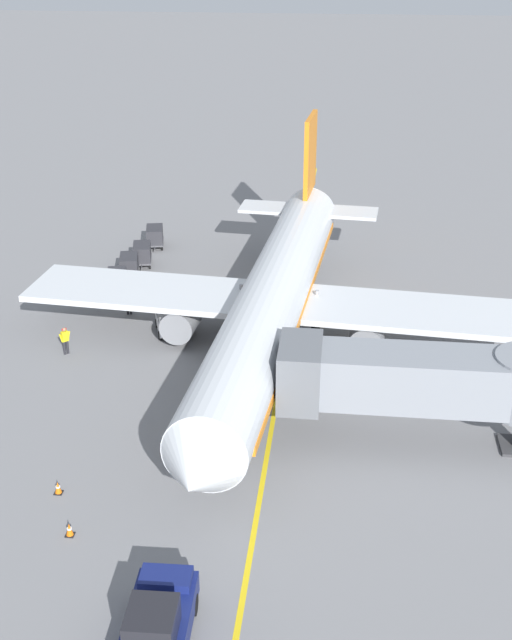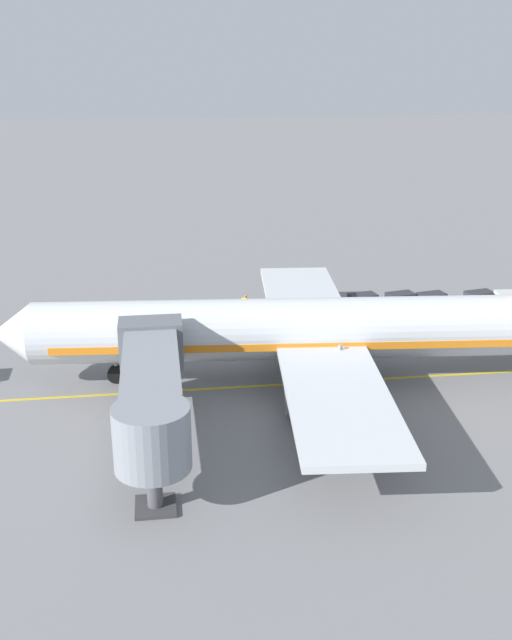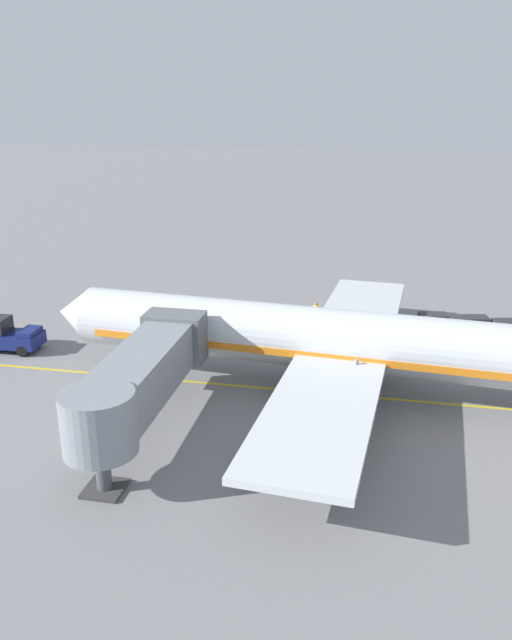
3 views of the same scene
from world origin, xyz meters
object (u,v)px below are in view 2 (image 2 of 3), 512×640
at_px(baggage_tug_lead, 301,329).
at_px(baggage_cart_third_in_train, 431,301).
at_px(ground_crew_wing_walker, 245,304).
at_px(parked_airliner, 306,330).
at_px(baggage_cart_second_in_train, 400,301).
at_px(baggage_cart_front, 363,302).
at_px(ground_crew_loader, 326,311).
at_px(jet_bridge, 152,388).
at_px(baggage_cart_tail_end, 479,299).
at_px(safety_cone_nose_right, 68,338).
at_px(safety_cone_nose_left, 25,348).

bearing_deg(baggage_tug_lead, baggage_cart_third_in_train, -69.24).
height_order(baggage_tug_lead, ground_crew_wing_walker, ground_crew_wing_walker).
xyz_separation_m(parked_airliner, baggage_cart_second_in_train, (11.13, -9.68, -2.24)).
relative_size(baggage_cart_front, ground_crew_wing_walker, 1.76).
relative_size(ground_crew_wing_walker, ground_crew_loader, 1.00).
distance_m(jet_bridge, ground_crew_loader, 21.59).
height_order(jet_bridge, baggage_cart_tail_end, jet_bridge).
bearing_deg(jet_bridge, baggage_cart_second_in_train, -45.20).
xyz_separation_m(ground_crew_wing_walker, safety_cone_nose_right, (-3.77, 12.86, -0.66)).
height_order(baggage_cart_front, ground_crew_wing_walker, ground_crew_wing_walker).
bearing_deg(safety_cone_nose_right, baggage_cart_front, -81.97).
height_order(safety_cone_nose_left, safety_cone_nose_right, same).
bearing_deg(ground_crew_wing_walker, baggage_cart_second_in_train, -93.86).
height_order(baggage_cart_tail_end, safety_cone_nose_right, baggage_cart_tail_end).
bearing_deg(baggage_cart_second_in_train, ground_crew_wing_walker, 86.14).
distance_m(ground_crew_wing_walker, ground_crew_loader, 6.20).
bearing_deg(safety_cone_nose_left, safety_cone_nose_right, -62.88).
bearing_deg(baggage_cart_second_in_train, ground_crew_loader, 103.88).
relative_size(parked_airliner, ground_crew_wing_walker, 22.10).
bearing_deg(baggage_cart_third_in_train, parked_airliner, 131.80).
bearing_deg(baggage_cart_front, parked_airliner, 149.05).
relative_size(jet_bridge, baggage_cart_front, 4.46).
bearing_deg(baggage_cart_tail_end, ground_crew_wing_walker, 85.93).
height_order(parked_airliner, safety_cone_nose_left, parked_airliner).
xyz_separation_m(baggage_cart_front, ground_crew_loader, (-1.62, 3.20, 0.00)).
relative_size(baggage_cart_second_in_train, ground_crew_wing_walker, 1.76).
relative_size(ground_crew_wing_walker, safety_cone_nose_left, 2.86).
bearing_deg(safety_cone_nose_left, baggage_cart_front, -79.70).
bearing_deg(safety_cone_nose_right, baggage_cart_second_in_train, -83.15).
bearing_deg(baggage_tug_lead, parked_airliner, 170.76).
distance_m(parked_airliner, jet_bridge, 11.97).
height_order(jet_bridge, safety_cone_nose_right, jet_bridge).
relative_size(parked_airliner, jet_bridge, 2.81).
xyz_separation_m(baggage_cart_second_in_train, ground_crew_wing_walker, (0.80, 11.89, 0.00)).
distance_m(ground_crew_loader, safety_cone_nose_left, 21.49).
distance_m(parked_airliner, baggage_cart_tail_end, 19.21).
distance_m(jet_bridge, ground_crew_wing_walker, 20.93).
bearing_deg(ground_crew_loader, jet_bridge, 143.52).
distance_m(baggage_tug_lead, baggage_cart_second_in_train, 9.73).
height_order(jet_bridge, baggage_cart_second_in_train, jet_bridge).
distance_m(jet_bridge, baggage_cart_third_in_train, 28.19).
height_order(baggage_tug_lead, baggage_cart_tail_end, baggage_tug_lead).
bearing_deg(baggage_cart_third_in_train, baggage_cart_front, 84.69).
bearing_deg(ground_crew_wing_walker, safety_cone_nose_left, 108.33).
xyz_separation_m(baggage_tug_lead, safety_cone_nose_right, (1.56, 16.15, -0.42)).
xyz_separation_m(baggage_tug_lead, baggage_cart_third_in_train, (4.15, -10.94, 0.24)).
bearing_deg(baggage_cart_tail_end, baggage_cart_front, 86.30).
bearing_deg(ground_crew_loader, parked_airliner, 159.79).
relative_size(baggage_cart_tail_end, safety_cone_nose_left, 5.05).
distance_m(baggage_cart_second_in_train, ground_crew_loader, 6.32).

